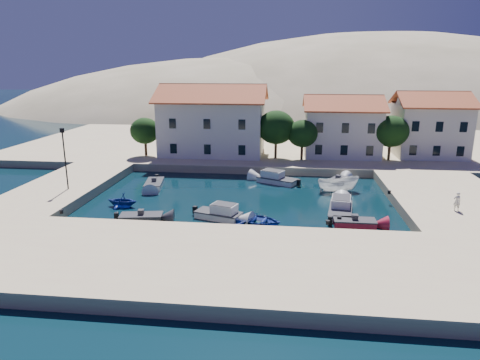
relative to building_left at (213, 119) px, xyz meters
name	(u,v)px	position (x,y,z in m)	size (l,w,h in m)	color
ground	(226,235)	(6.00, -28.00, -5.94)	(400.00, 400.00, 0.00)	black
quay_south	(213,263)	(6.00, -34.00, -5.44)	(52.00, 12.00, 1.00)	tan
quay_east	(450,201)	(26.50, -18.00, -5.44)	(11.00, 20.00, 1.00)	tan
quay_west	(65,188)	(-13.00, -18.00, -5.44)	(8.00, 20.00, 1.00)	tan
quay_north	(272,145)	(8.00, 10.00, -5.44)	(80.00, 36.00, 1.00)	tan
hills	(332,169)	(26.64, 95.62, -29.34)	(254.00, 176.00, 99.00)	gray
building_left	(213,119)	(0.00, 0.00, 0.00)	(14.70, 9.45, 9.70)	silver
building_mid	(342,125)	(18.00, 1.00, -0.71)	(10.50, 8.40, 8.30)	silver
building_right	(430,123)	(30.00, 2.00, -0.46)	(9.45, 8.40, 8.80)	silver
trees	(287,130)	(10.51, -2.54, -1.10)	(37.30, 5.30, 6.45)	#382314
lamppost	(64,153)	(-11.50, -20.00, -1.18)	(0.35, 0.25, 6.22)	black
bollards	(264,208)	(8.80, -24.13, -4.79)	(29.36, 9.56, 0.30)	black
motorboat_grey_sw	(141,218)	(-1.88, -25.58, -5.64)	(3.87, 2.21, 1.25)	#303035
cabin_cruiser_south	(218,213)	(4.72, -24.17, -5.46)	(4.45, 2.96, 1.60)	silver
rowboat_south	(255,224)	(8.07, -25.08, -5.94)	(3.24, 4.54, 0.94)	navy
motorboat_red_se	(355,223)	(16.49, -24.74, -5.64)	(3.51, 1.58, 1.25)	maroon
cabin_cruiser_east	(340,209)	(15.63, -21.77, -5.46)	(2.71, 5.23, 1.60)	silver
boat_east	(338,191)	(16.18, -14.30, -5.94)	(1.74, 4.64, 1.79)	silver
motorboat_white_ne	(338,181)	(16.50, -11.25, -5.64)	(3.06, 3.84, 1.25)	silver
rowboat_west	(123,206)	(-5.04, -21.92, -5.94)	(2.52, 2.92, 1.54)	navy
motorboat_white_west	(154,184)	(-4.15, -14.77, -5.64)	(2.48, 4.34, 1.25)	silver
cabin_cruiser_north	(277,179)	(9.56, -11.60, -5.46)	(5.00, 3.77, 1.60)	silver
pedestrian	(457,201)	(25.36, -22.48, -4.11)	(0.60, 0.40, 1.65)	silver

